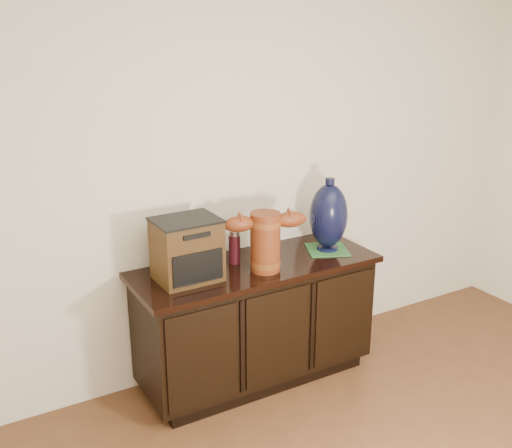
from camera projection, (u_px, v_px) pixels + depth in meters
sideboard at (256, 321)px, 3.60m from camera, size 1.46×0.56×0.75m
terracotta_vessel at (265, 238)px, 3.34m from camera, size 0.48×0.21×0.34m
tv_radio at (187, 250)px, 3.22m from camera, size 0.35×0.29×0.35m
green_mat at (327, 250)px, 3.69m from camera, size 0.32×0.32×0.01m
lamp_base at (329, 216)px, 3.63m from camera, size 0.31×0.31×0.45m
spray_can at (234, 247)px, 3.47m from camera, size 0.07×0.07×0.20m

